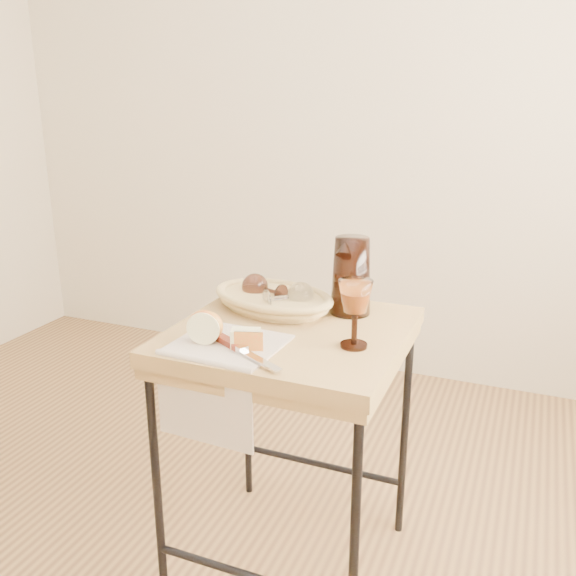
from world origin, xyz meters
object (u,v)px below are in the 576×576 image
at_px(side_table, 291,453).
at_px(wine_goblet, 355,314).
at_px(bread_basket, 273,301).
at_px(apple_half, 206,326).
at_px(pitcher, 351,276).
at_px(tea_towel, 228,344).
at_px(goblet_lying_a, 266,290).
at_px(goblet_lying_b, 286,297).
at_px(table_knife, 244,350).

height_order(side_table, wine_goblet, wine_goblet).
distance_m(bread_basket, apple_half, 0.31).
bearing_deg(wine_goblet, pitcher, 108.90).
relative_size(side_table, apple_half, 8.47).
height_order(pitcher, wine_goblet, pitcher).
xyz_separation_m(tea_towel, bread_basket, (-0.00, 0.29, 0.02)).
bearing_deg(goblet_lying_a, pitcher, -152.28).
xyz_separation_m(goblet_lying_a, wine_goblet, (0.33, -0.20, 0.04)).
bearing_deg(tea_towel, side_table, 61.79).
bearing_deg(goblet_lying_a, apple_half, 104.30).
height_order(tea_towel, wine_goblet, wine_goblet).
xyz_separation_m(goblet_lying_b, pitcher, (0.17, 0.08, 0.06)).
height_order(side_table, bread_basket, bread_basket).
distance_m(goblet_lying_a, pitcher, 0.26).
distance_m(tea_towel, bread_basket, 0.29).
bearing_deg(pitcher, tea_towel, -129.63).
relative_size(tea_towel, table_knife, 1.06).
bearing_deg(bread_basket, wine_goblet, -17.70).
height_order(tea_towel, table_knife, table_knife).
relative_size(side_table, bread_basket, 2.29).
xyz_separation_m(pitcher, apple_half, (-0.27, -0.36, -0.06)).
relative_size(goblet_lying_a, pitcher, 0.50).
relative_size(tea_towel, goblet_lying_a, 2.03).
distance_m(goblet_lying_b, pitcher, 0.20).
height_order(goblet_lying_b, apple_half, apple_half).
bearing_deg(goblet_lying_a, bread_basket, 172.01).
relative_size(goblet_lying_b, table_knife, 0.50).
relative_size(tea_towel, goblet_lying_b, 2.12).
bearing_deg(wine_goblet, bread_basket, 148.64).
bearing_deg(tea_towel, bread_basket, 93.14).
height_order(tea_towel, bread_basket, bread_basket).
bearing_deg(pitcher, table_knife, -118.54).
distance_m(bread_basket, goblet_lying_a, 0.04).
distance_m(bread_basket, wine_goblet, 0.36).
height_order(tea_towel, goblet_lying_a, goblet_lying_a).
bearing_deg(goblet_lying_a, table_knife, 124.38).
bearing_deg(table_knife, bread_basket, 130.96).
bearing_deg(pitcher, wine_goblet, -78.90).
relative_size(tea_towel, bread_basket, 0.78).
relative_size(side_table, table_knife, 3.09).
xyz_separation_m(goblet_lying_b, apple_half, (-0.10, -0.29, -0.00)).
relative_size(goblet_lying_a, table_knife, 0.52).
height_order(goblet_lying_a, wine_goblet, wine_goblet).
height_order(side_table, apple_half, apple_half).
xyz_separation_m(bread_basket, goblet_lying_a, (-0.03, 0.02, 0.03)).
bearing_deg(tea_towel, goblet_lying_a, 98.71).
height_order(bread_basket, apple_half, apple_half).
xyz_separation_m(tea_towel, goblet_lying_a, (-0.03, 0.31, 0.05)).
bearing_deg(table_knife, side_table, 110.13).
xyz_separation_m(wine_goblet, apple_half, (-0.36, -0.12, -0.04)).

